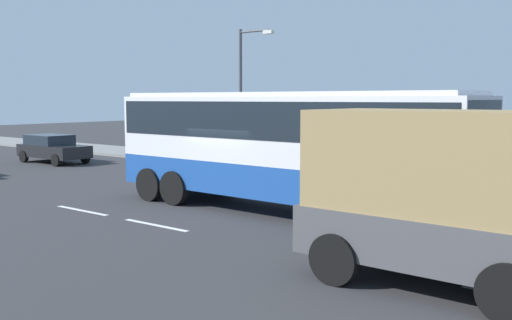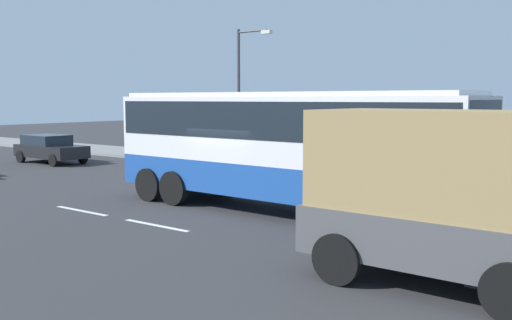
{
  "view_description": "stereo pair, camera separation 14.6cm",
  "coord_description": "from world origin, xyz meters",
  "views": [
    {
      "loc": [
        11.28,
        -13.56,
        3.41
      ],
      "look_at": [
        0.79,
        -0.08,
        1.57
      ],
      "focal_mm": 40.15,
      "sensor_mm": 36.0,
      "label": 1
    },
    {
      "loc": [
        11.16,
        -13.65,
        3.41
      ],
      "look_at": [
        0.79,
        -0.08,
        1.57
      ],
      "focal_mm": 40.15,
      "sensor_mm": 36.0,
      "label": 2
    }
  ],
  "objects": [
    {
      "name": "ground_plane",
      "position": [
        0.0,
        0.0,
        0.0
      ],
      "size": [
        120.0,
        120.0,
        0.0
      ],
      "primitive_type": "plane",
      "color": "#333335"
    },
    {
      "name": "sidewalk_curb",
      "position": [
        0.0,
        9.75,
        0.07
      ],
      "size": [
        80.0,
        4.0,
        0.15
      ],
      "primitive_type": "cube",
      "color": "gray",
      "rests_on": "ground_plane"
    },
    {
      "name": "lane_centreline",
      "position": [
        -4.38,
        -3.25,
        0.0
      ],
      "size": [
        28.0,
        0.16,
        0.01
      ],
      "color": "white",
      "rests_on": "ground_plane"
    },
    {
      "name": "coach_bus",
      "position": [
        1.51,
        0.31,
        2.23
      ],
      "size": [
        11.71,
        2.99,
        3.59
      ],
      "rotation": [
        0.0,
        0.0,
        -0.02
      ],
      "color": "#1E4C9E",
      "rests_on": "ground_plane"
    },
    {
      "name": "car_black_sedan",
      "position": [
        -15.89,
        3.73,
        0.79
      ],
      "size": [
        4.31,
        1.95,
        1.49
      ],
      "rotation": [
        0.0,
        0.0,
        0.0
      ],
      "color": "black",
      "rests_on": "ground_plane"
    },
    {
      "name": "pedestrian_near_curb",
      "position": [
        2.41,
        8.24,
        1.11
      ],
      "size": [
        0.32,
        0.32,
        1.67
      ],
      "rotation": [
        0.0,
        0.0,
        4.73
      ],
      "color": "black",
      "rests_on": "sidewalk_curb"
    },
    {
      "name": "street_lamp",
      "position": [
        -6.51,
        8.37,
        4.01
      ],
      "size": [
        2.04,
        0.24,
        6.62
      ],
      "color": "#47474C",
      "rests_on": "sidewalk_curb"
    }
  ]
}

